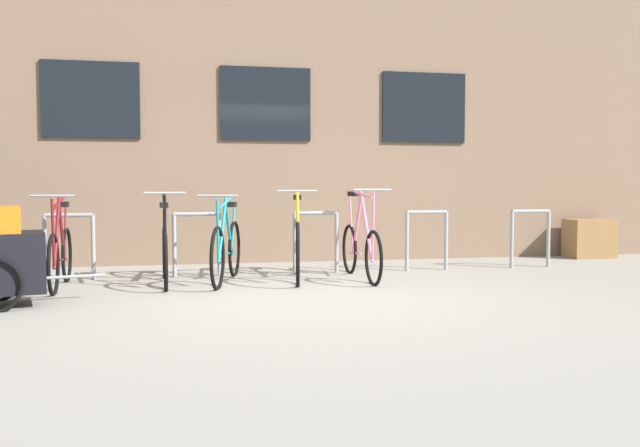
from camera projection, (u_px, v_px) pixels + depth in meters
The scene contains 9 objects.
ground_plane at pixel (306, 299), 6.74m from camera, with size 42.00×42.00×0.00m, color gray.
storefront_building at pixel (248, 119), 12.30m from camera, with size 28.00×5.28×4.67m.
bike_rack at pixel (316, 235), 8.67m from camera, with size 6.60×0.05×0.80m.
bicycle_black at pixel (165, 252), 7.77m from camera, with size 0.44×1.71×1.08m.
bicycle_maroon at pixel (60, 254), 7.47m from camera, with size 0.44×1.66×1.05m.
bicycle_teal at pixel (227, 249), 7.89m from camera, with size 0.57×1.75×1.05m.
bicycle_yellow at pixel (298, 246), 8.13m from camera, with size 0.47×1.81×1.10m.
bicycle_pink at pixel (361, 247), 8.20m from camera, with size 0.44×1.73×1.11m.
planter_box at pixel (589, 238), 10.52m from camera, with size 0.70×0.44×0.60m, color olive.
Camera 1 is at (-1.22, -6.58, 1.14)m, focal length 38.03 mm.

